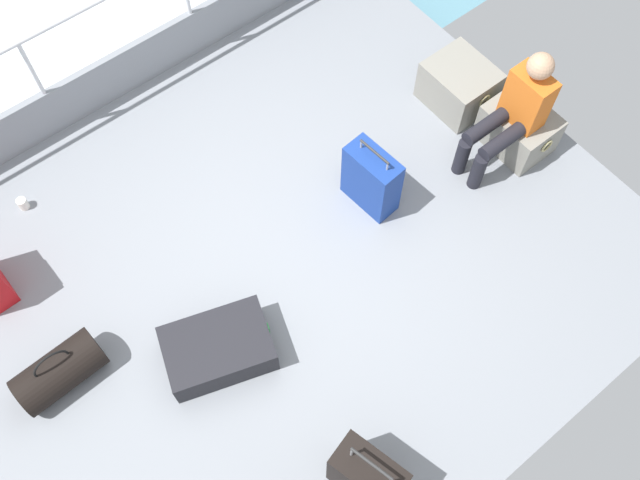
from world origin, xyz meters
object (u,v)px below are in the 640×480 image
object	(u,v)px
cargo_crate_1	(518,129)
duffel_bag	(59,371)
suitcase_0	(371,179)
suitcase_1	(367,477)
cargo_crate_0	(459,86)
suitcase_3	(218,349)
passenger_seated	(514,111)
paper_cup	(23,204)

from	to	relation	value
cargo_crate_1	duffel_bag	bearing A→B (deg)	-97.76
suitcase_0	suitcase_1	xyz separation A→B (m)	(1.65, -1.44, -0.01)
suitcase_0	duffel_bag	bearing A→B (deg)	-94.49
cargo_crate_0	suitcase_3	world-z (taller)	cargo_crate_0
passenger_seated	suitcase_1	xyz separation A→B (m)	(1.32, -2.56, -0.28)
cargo_crate_0	suitcase_0	xyz separation A→B (m)	(0.29, -1.22, 0.09)
cargo_crate_0	paper_cup	size ratio (longest dim) A/B	5.88
paper_cup	suitcase_1	bearing A→B (deg)	12.89
cargo_crate_1	suitcase_1	distance (m)	3.04
cargo_crate_1	suitcase_1	bearing A→B (deg)	-64.28
passenger_seated	paper_cup	distance (m)	3.89
cargo_crate_0	suitcase_1	xyz separation A→B (m)	(1.94, -2.66, 0.08)
cargo_crate_1	suitcase_1	world-z (taller)	suitcase_1
suitcase_3	passenger_seated	bearing A→B (deg)	89.99
passenger_seated	duffel_bag	distance (m)	3.81
suitcase_0	duffel_bag	xyz separation A→B (m)	(-0.21, -2.62, -0.13)
cargo_crate_0	suitcase_0	world-z (taller)	suitcase_0
suitcase_0	duffel_bag	size ratio (longest dim) A/B	1.07
suitcase_3	duffel_bag	distance (m)	1.09
cargo_crate_0	suitcase_3	size ratio (longest dim) A/B	0.69
passenger_seated	suitcase_1	size ratio (longest dim) A/B	1.50
suitcase_1	paper_cup	bearing A→B (deg)	-167.11
passenger_seated	suitcase_3	xyz separation A→B (m)	(-0.00, -2.80, -0.43)
cargo_crate_0	passenger_seated	bearing A→B (deg)	-9.33
suitcase_1	paper_cup	world-z (taller)	suitcase_1
passenger_seated	paper_cup	xyz separation A→B (m)	(-1.98, -3.32, -0.51)
suitcase_1	suitcase_3	distance (m)	1.35
cargo_crate_1	paper_cup	distance (m)	4.02
duffel_bag	suitcase_0	bearing A→B (deg)	85.51
cargo_crate_1	duffel_bag	xyz separation A→B (m)	(-0.54, -3.93, -0.03)
cargo_crate_0	passenger_seated	xyz separation A→B (m)	(0.62, -0.10, 0.36)
suitcase_1	suitcase_3	xyz separation A→B (m)	(-1.32, -0.24, -0.15)
cargo_crate_1	suitcase_1	xyz separation A→B (m)	(1.32, -2.74, 0.09)
cargo_crate_0	duffel_bag	world-z (taller)	duffel_bag
paper_cup	cargo_crate_0	bearing A→B (deg)	68.34
cargo_crate_1	suitcase_3	bearing A→B (deg)	-90.01
suitcase_3	cargo_crate_0	bearing A→B (deg)	102.08
suitcase_3	duffel_bag	size ratio (longest dim) A/B	1.39
cargo_crate_1	duffel_bag	world-z (taller)	duffel_bag
suitcase_1	cargo_crate_0	bearing A→B (deg)	126.09
cargo_crate_1	suitcase_1	size ratio (longest dim) A/B	0.83
cargo_crate_0	suitcase_1	size ratio (longest dim) A/B	0.83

